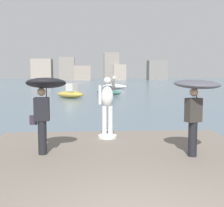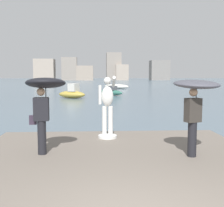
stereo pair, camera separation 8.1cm
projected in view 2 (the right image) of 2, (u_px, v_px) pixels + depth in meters
The scene contains 9 objects.
ground_plane at pixel (99, 92), 43.55m from camera, with size 400.00×400.00×0.00m, color slate.
pier at pixel (122, 189), 5.70m from camera, with size 7.50×9.87×0.40m, color #70665B.
statue_white_figure at pixel (107, 109), 9.38m from camera, with size 0.61×0.87×2.02m.
onlooker_left at pixel (44, 93), 7.39m from camera, with size 1.06×1.08×2.03m.
onlooker_right at pixel (195, 94), 7.20m from camera, with size 1.46×1.47×1.96m.
boat_near at pixel (72, 93), 30.99m from camera, with size 3.49×2.80×1.57m.
boat_mid at pixel (110, 92), 35.56m from camera, with size 3.43×4.05×1.17m.
boat_far at pixel (116, 86), 52.03m from camera, with size 4.93×3.85×0.85m.
distant_skyline at pixel (101, 70), 143.10m from camera, with size 66.64×11.93×13.67m.
Camera 2 is at (-0.51, -3.56, 2.44)m, focal length 46.24 mm.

